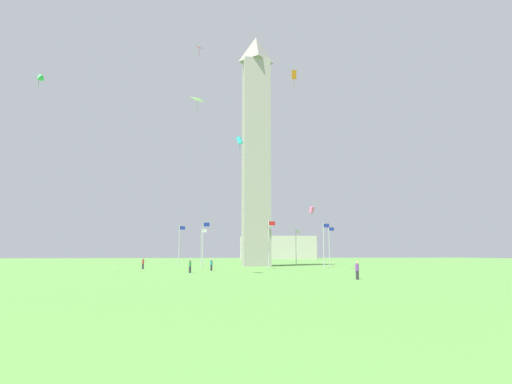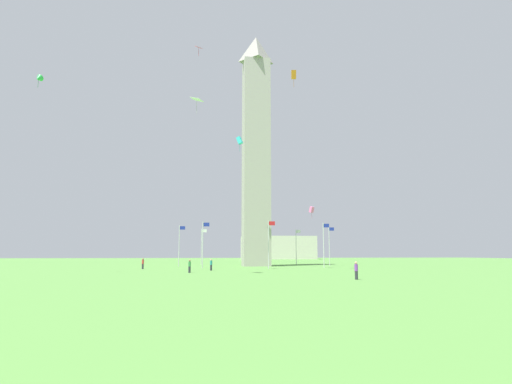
% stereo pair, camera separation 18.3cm
% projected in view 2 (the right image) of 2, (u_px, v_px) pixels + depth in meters
% --- Properties ---
extents(ground_plane, '(260.00, 260.00, 0.00)m').
position_uv_depth(ground_plane, '(256.00, 266.00, 80.69)').
color(ground_plane, '#548C3D').
extents(obelisk_monument, '(5.12, 5.12, 46.57)m').
position_uv_depth(obelisk_monument, '(256.00, 147.00, 84.00)').
color(obelisk_monument, '#A8A399').
rests_on(obelisk_monument, ground).
extents(flagpole_n, '(1.12, 0.14, 7.61)m').
position_uv_depth(flagpole_n, '(330.00, 244.00, 83.26)').
color(flagpole_n, silver).
rests_on(flagpole_n, ground).
extents(flagpole_ne, '(1.12, 0.14, 7.61)m').
position_uv_depth(flagpole_ne, '(296.00, 245.00, 92.78)').
color(flagpole_ne, silver).
rests_on(flagpole_ne, ground).
extents(flagpole_e, '(1.12, 0.14, 7.61)m').
position_uv_depth(flagpole_e, '(247.00, 245.00, 95.57)').
color(flagpole_e, silver).
rests_on(flagpole_e, ground).
extents(flagpole_se, '(1.12, 0.14, 7.61)m').
position_uv_depth(flagpole_se, '(202.00, 245.00, 90.00)').
color(flagpole_se, silver).
rests_on(flagpole_se, ground).
extents(flagpole_s, '(1.12, 0.14, 7.61)m').
position_uv_depth(flagpole_s, '(179.00, 244.00, 79.34)').
color(flagpole_s, silver).
rests_on(flagpole_s, ground).
extents(flagpole_sw, '(1.12, 0.14, 7.61)m').
position_uv_depth(flagpole_sw, '(203.00, 243.00, 69.82)').
color(flagpole_sw, silver).
rests_on(flagpole_sw, ground).
extents(flagpole_w, '(1.12, 0.14, 7.61)m').
position_uv_depth(flagpole_w, '(269.00, 242.00, 67.03)').
color(flagpole_w, silver).
rests_on(flagpole_w, ground).
extents(flagpole_nw, '(1.12, 0.14, 7.61)m').
position_uv_depth(flagpole_nw, '(324.00, 243.00, 72.60)').
color(flagpole_nw, silver).
rests_on(flagpole_nw, ground).
extents(person_teal_shirt, '(0.32, 0.32, 1.63)m').
position_uv_depth(person_teal_shirt, '(211.00, 265.00, 60.60)').
color(person_teal_shirt, '#2D2D38').
rests_on(person_teal_shirt, ground).
extents(person_red_shirt, '(0.32, 0.32, 1.67)m').
position_uv_depth(person_red_shirt, '(143.00, 264.00, 65.90)').
color(person_red_shirt, '#2D2D38').
rests_on(person_red_shirt, ground).
extents(person_green_shirt, '(0.32, 0.32, 1.65)m').
position_uv_depth(person_green_shirt, '(190.00, 266.00, 53.68)').
color(person_green_shirt, '#2D2D38').
rests_on(person_green_shirt, ground).
extents(person_purple_shirt, '(0.32, 0.32, 1.69)m').
position_uv_depth(person_purple_shirt, '(356.00, 271.00, 40.15)').
color(person_purple_shirt, '#2D2D38').
rests_on(person_purple_shirt, ground).
extents(kite_green_delta, '(1.13, 1.30, 1.72)m').
position_uv_depth(kite_green_delta, '(39.00, 78.00, 52.13)').
color(kite_green_delta, green).
extents(kite_white_diamond, '(1.73, 1.74, 2.02)m').
position_uv_depth(kite_white_diamond, '(197.00, 100.00, 50.52)').
color(kite_white_diamond, white).
extents(kite_red_diamond, '(1.22, 1.19, 1.50)m').
position_uv_depth(kite_red_diamond, '(199.00, 48.00, 61.97)').
color(kite_red_diamond, red).
extents(kite_cyan_box, '(1.35, 1.18, 2.72)m').
position_uv_depth(kite_cyan_box, '(240.00, 140.00, 76.16)').
color(kite_cyan_box, '#33C6D1').
extents(kite_orange_box, '(0.88, 1.14, 2.71)m').
position_uv_depth(kite_orange_box, '(294.00, 75.00, 63.77)').
color(kite_orange_box, orange).
extents(kite_pink_box, '(0.84, 0.94, 2.03)m').
position_uv_depth(kite_pink_box, '(312.00, 210.00, 69.13)').
color(kite_pink_box, pink).
extents(distant_building, '(28.56, 13.03, 9.02)m').
position_uv_depth(distant_building, '(278.00, 248.00, 168.70)').
color(distant_building, beige).
rests_on(distant_building, ground).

